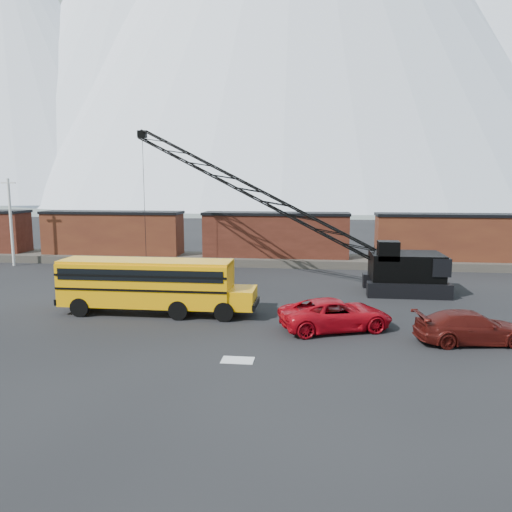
% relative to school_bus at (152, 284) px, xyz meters
% --- Properties ---
extents(ground, '(160.00, 160.00, 0.00)m').
position_rel_school_bus_xyz_m(ground, '(5.67, -3.10, -1.79)').
color(ground, black).
rests_on(ground, ground).
extents(mountain_ridge, '(800.00, 340.00, 240.00)m').
position_rel_school_bus_xyz_m(mountain_ridge, '(11.87, 279.68, 90.78)').
color(mountain_ridge, white).
rests_on(mountain_ridge, ground).
extents(gravel_berm, '(120.00, 5.00, 0.70)m').
position_rel_school_bus_xyz_m(gravel_berm, '(5.67, 18.90, -1.44)').
color(gravel_berm, '#4C453E').
rests_on(gravel_berm, ground).
extents(boxcar_west_near, '(13.70, 3.10, 4.17)m').
position_rel_school_bus_xyz_m(boxcar_west_near, '(-10.33, 18.90, 0.97)').
color(boxcar_west_near, '#451E13').
rests_on(boxcar_west_near, gravel_berm).
extents(boxcar_mid, '(13.70, 3.10, 4.17)m').
position_rel_school_bus_xyz_m(boxcar_mid, '(5.67, 18.90, 0.97)').
color(boxcar_mid, '#502016').
rests_on(boxcar_mid, gravel_berm).
extents(boxcar_east_near, '(13.70, 3.10, 4.17)m').
position_rel_school_bus_xyz_m(boxcar_east_near, '(21.67, 18.90, 0.97)').
color(boxcar_east_near, '#451E13').
rests_on(boxcar_east_near, gravel_berm).
extents(utility_pole, '(1.40, 0.24, 8.00)m').
position_rel_school_bus_xyz_m(utility_pole, '(-18.33, 14.90, 2.36)').
color(utility_pole, silver).
rests_on(utility_pole, ground).
extents(snow_patch, '(1.40, 0.90, 0.02)m').
position_rel_school_bus_xyz_m(snow_patch, '(6.17, -7.10, -1.78)').
color(snow_patch, silver).
rests_on(snow_patch, ground).
extents(school_bus, '(11.65, 2.65, 3.19)m').
position_rel_school_bus_xyz_m(school_bus, '(0.00, 0.00, 0.00)').
color(school_bus, orange).
rests_on(school_bus, ground).
extents(red_pickup, '(6.46, 4.57, 1.64)m').
position_rel_school_bus_xyz_m(red_pickup, '(10.55, -1.94, -0.98)').
color(red_pickup, '#AD0813').
rests_on(red_pickup, ground).
extents(maroon_suv, '(5.60, 2.96, 1.55)m').
position_rel_school_bus_xyz_m(maroon_suv, '(16.93, -3.39, -1.02)').
color(maroon_suv, '#440F0C').
rests_on(maroon_suv, ground).
extents(crawler_crane, '(23.76, 7.71, 12.04)m').
position_rel_school_bus_xyz_m(crawler_crane, '(4.81, 10.19, 5.05)').
color(crawler_crane, black).
rests_on(crawler_crane, ground).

